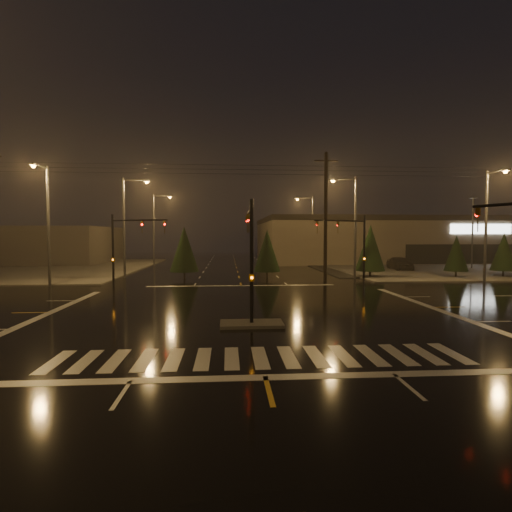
% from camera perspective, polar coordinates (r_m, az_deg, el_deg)
% --- Properties ---
extents(ground, '(140.00, 140.00, 0.00)m').
position_cam_1_polar(ground, '(23.24, -1.21, -7.69)').
color(ground, black).
rests_on(ground, ground).
extents(sidewalk_ne, '(36.00, 36.00, 0.12)m').
position_cam_1_polar(sidewalk_ne, '(61.44, 26.42, -1.28)').
color(sidewalk_ne, '#484540').
rests_on(sidewalk_ne, ground).
extents(sidewalk_nw, '(36.00, 36.00, 0.12)m').
position_cam_1_polar(sidewalk_nw, '(60.34, -32.63, -1.51)').
color(sidewalk_nw, '#484540').
rests_on(sidewalk_nw, ground).
extents(median_island, '(3.00, 1.60, 0.15)m').
position_cam_1_polar(median_island, '(19.31, -0.62, -9.67)').
color(median_island, '#484540').
rests_on(median_island, ground).
extents(crosswalk, '(15.00, 2.60, 0.01)m').
position_cam_1_polar(crosswalk, '(14.50, 0.59, -14.27)').
color(crosswalk, beige).
rests_on(crosswalk, ground).
extents(stop_bar_near, '(16.00, 0.50, 0.01)m').
position_cam_1_polar(stop_bar_near, '(12.62, 1.35, -16.95)').
color(stop_bar_near, beige).
rests_on(stop_bar_near, ground).
extents(stop_bar_far, '(16.00, 0.50, 0.01)m').
position_cam_1_polar(stop_bar_far, '(34.10, -2.13, -4.26)').
color(stop_bar_far, beige).
rests_on(stop_bar_far, ground).
extents(parking_lot, '(50.00, 24.00, 0.08)m').
position_cam_1_polar(parking_lot, '(62.48, 31.31, -1.36)').
color(parking_lot, black).
rests_on(parking_lot, ground).
extents(retail_building, '(60.20, 28.30, 7.20)m').
position_cam_1_polar(retail_building, '(77.70, 23.69, 2.40)').
color(retail_building, brown).
rests_on(retail_building, ground).
extents(commercial_block, '(30.00, 18.00, 5.60)m').
position_cam_1_polar(commercial_block, '(73.14, -31.64, 1.37)').
color(commercial_block, '#433C3B').
rests_on(commercial_block, ground).
extents(signal_mast_median, '(0.25, 4.59, 6.00)m').
position_cam_1_polar(signal_mast_median, '(19.77, -0.79, 1.38)').
color(signal_mast_median, black).
rests_on(signal_mast_median, ground).
extents(signal_mast_ne, '(4.84, 1.86, 6.00)m').
position_cam_1_polar(signal_mast_ne, '(34.61, 13.84, 2.06)').
color(signal_mast_ne, black).
rests_on(signal_mast_ne, ground).
extents(signal_mast_nw, '(4.84, 1.86, 6.00)m').
position_cam_1_polar(signal_mast_nw, '(33.99, -18.31, 1.97)').
color(signal_mast_nw, black).
rests_on(signal_mast_nw, ground).
extents(streetlight_1, '(2.77, 0.32, 10.00)m').
position_cam_1_polar(streetlight_1, '(42.06, -17.95, 4.89)').
color(streetlight_1, '#38383A').
rests_on(streetlight_1, ground).
extents(streetlight_2, '(2.77, 0.32, 10.00)m').
position_cam_1_polar(streetlight_2, '(57.71, -14.12, 4.39)').
color(streetlight_2, '#38383A').
rests_on(streetlight_2, ground).
extents(streetlight_3, '(2.77, 0.32, 10.00)m').
position_cam_1_polar(streetlight_3, '(40.74, 13.60, 5.02)').
color(streetlight_3, '#38383A').
rests_on(streetlight_3, ground).
extents(streetlight_4, '(2.77, 0.32, 10.00)m').
position_cam_1_polar(streetlight_4, '(60.10, 7.81, 4.40)').
color(streetlight_4, '#38383A').
rests_on(streetlight_4, ground).
extents(streetlight_5, '(0.32, 2.77, 10.00)m').
position_cam_1_polar(streetlight_5, '(37.14, -27.77, 4.96)').
color(streetlight_5, '#38383A').
rests_on(streetlight_5, ground).
extents(streetlight_6, '(0.32, 2.77, 10.00)m').
position_cam_1_polar(streetlight_6, '(41.13, 30.28, 4.67)').
color(streetlight_6, '#38383A').
rests_on(streetlight_6, ground).
extents(utility_pole_1, '(2.20, 0.32, 12.00)m').
position_cam_1_polar(utility_pole_1, '(37.96, 9.92, 5.70)').
color(utility_pole_1, black).
rests_on(utility_pole_1, ground).
extents(conifer_0, '(2.97, 2.97, 5.35)m').
position_cam_1_polar(conifer_0, '(42.06, 16.02, 1.13)').
color(conifer_0, black).
rests_on(conifer_0, ground).
extents(conifer_1, '(2.32, 2.32, 4.32)m').
position_cam_1_polar(conifer_1, '(45.00, 26.70, 0.39)').
color(conifer_1, black).
rests_on(conifer_1, ground).
extents(conifer_2, '(2.47, 2.47, 4.56)m').
position_cam_1_polar(conifer_2, '(47.83, 31.89, 0.53)').
color(conifer_2, black).
rests_on(conifer_2, ground).
extents(conifer_3, '(2.87, 2.87, 5.18)m').
position_cam_1_polar(conifer_3, '(40.12, -10.22, 0.99)').
color(conifer_3, black).
rests_on(conifer_3, ground).
extents(conifer_4, '(2.65, 2.65, 4.85)m').
position_cam_1_polar(conifer_4, '(39.62, 1.59, 0.77)').
color(conifer_4, black).
rests_on(conifer_4, ground).
extents(car_parked, '(2.30, 5.10, 1.70)m').
position_cam_1_polar(car_parked, '(52.02, 19.85, -0.99)').
color(car_parked, black).
rests_on(car_parked, ground).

